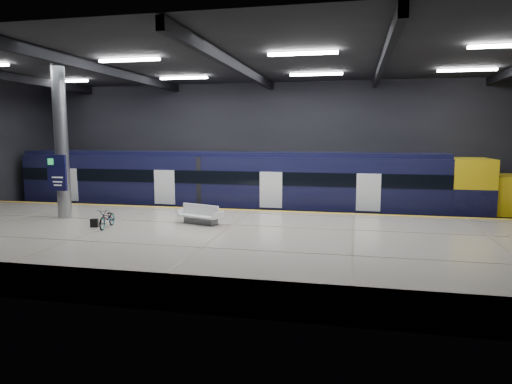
% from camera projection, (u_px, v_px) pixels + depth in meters
% --- Properties ---
extents(ground, '(30.00, 30.00, 0.00)m').
position_uv_depth(ground, '(239.00, 244.00, 20.44)').
color(ground, black).
rests_on(ground, ground).
extents(room_shell, '(30.10, 16.10, 8.05)m').
position_uv_depth(room_shell, '(238.00, 115.00, 19.73)').
color(room_shell, black).
rests_on(room_shell, ground).
extents(platform, '(30.00, 11.00, 1.10)m').
position_uv_depth(platform, '(223.00, 246.00, 17.95)').
color(platform, '#B4A998').
rests_on(platform, ground).
extents(safety_strip, '(30.00, 0.40, 0.01)m').
position_uv_depth(safety_strip, '(252.00, 210.00, 22.97)').
color(safety_strip, gold).
rests_on(safety_strip, platform).
extents(rails, '(30.00, 1.52, 0.16)m').
position_uv_depth(rails, '(263.00, 220.00, 25.77)').
color(rails, gray).
rests_on(rails, ground).
extents(train, '(29.40, 2.84, 3.79)m').
position_uv_depth(train, '(254.00, 185.00, 25.62)').
color(train, black).
rests_on(train, ground).
extents(bench, '(2.06, 1.36, 0.84)m').
position_uv_depth(bench, '(201.00, 217.00, 19.46)').
color(bench, '#595B60').
rests_on(bench, platform).
extents(bicycle, '(0.77, 1.60, 0.81)m').
position_uv_depth(bicycle, '(107.00, 218.00, 18.63)').
color(bicycle, '#99999E').
rests_on(bicycle, platform).
extents(pannier_bag, '(0.33, 0.24, 0.35)m').
position_uv_depth(pannier_bag, '(94.00, 223.00, 18.78)').
color(pannier_bag, black).
rests_on(pannier_bag, platform).
extents(info_column, '(0.90, 0.78, 6.90)m').
position_uv_depth(info_column, '(61.00, 144.00, 20.57)').
color(info_column, '#9EA0A5').
rests_on(info_column, platform).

